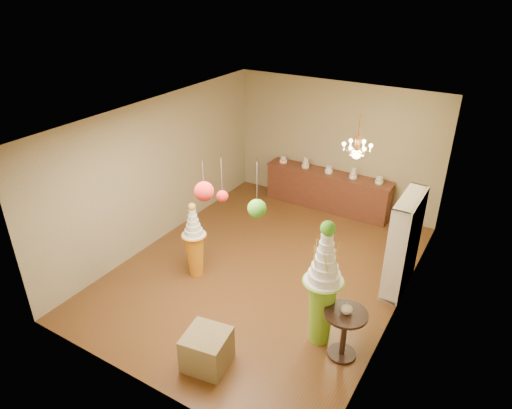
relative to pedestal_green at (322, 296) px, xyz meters
The scene contains 17 objects.
floor 2.22m from the pedestal_green, 144.28° to the left, with size 6.50×6.50×0.00m, color #593518.
ceiling 2.98m from the pedestal_green, 144.28° to the left, with size 6.50×6.50×0.00m, color silver.
wall_back 4.80m from the pedestal_green, 110.58° to the left, with size 5.00×0.04×3.00m, color #9C8E69.
wall_front 2.72m from the pedestal_green, 129.21° to the right, with size 5.00×0.04×3.00m, color #9C8E69.
wall_left 4.39m from the pedestal_green, 163.93° to the left, with size 0.04×6.50×3.00m, color #9C8E69.
wall_right 1.60m from the pedestal_green, 55.41° to the left, with size 0.04×6.50×3.00m, color #9C8E69.
pedestal_green is the anchor object (origin of this frame).
pedestal_orange 2.74m from the pedestal_green, behind, with size 0.48×0.48×1.51m.
burlap_riser 1.85m from the pedestal_green, 132.39° to the right, with size 0.61×0.61×0.56m, color olive.
sideboard 4.51m from the pedestal_green, 111.83° to the left, with size 3.04×0.54×1.16m.
shelving_unit 2.11m from the pedestal_green, 71.58° to the left, with size 0.33×1.20×1.80m.
round_table 0.55m from the pedestal_green, 16.64° to the right, with size 0.74×0.74×0.81m.
vase 0.45m from the pedestal_green, 16.64° to the right, with size 0.17×0.17×0.18m, color beige.
pom_red_left 2.38m from the pedestal_green, 152.49° to the right, with size 0.27×0.27×0.62m.
pom_green_mid 1.73m from the pedestal_green, 154.17° to the right, with size 0.26×0.26×0.86m.
pom_red_right 2.13m from the pedestal_green, 158.22° to the right, with size 0.17×0.17×0.70m.
chandelier 2.76m from the pedestal_green, 101.10° to the left, with size 0.70×0.70×0.85m.
Camera 1 is at (3.60, -6.32, 5.15)m, focal length 32.00 mm.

